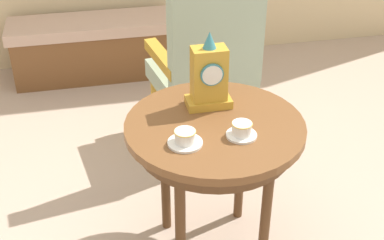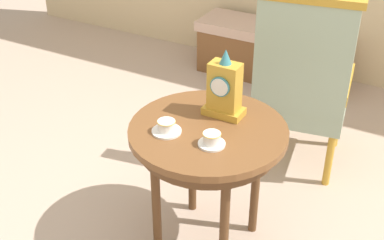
{
  "view_description": "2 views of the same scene",
  "coord_description": "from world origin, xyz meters",
  "px_view_note": "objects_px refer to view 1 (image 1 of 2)",
  "views": [
    {
      "loc": [
        -0.4,
        -1.74,
        1.81
      ],
      "look_at": [
        -0.02,
        -0.01,
        0.72
      ],
      "focal_mm": 48.91,
      "sensor_mm": 36.0,
      "label": 1
    },
    {
      "loc": [
        0.99,
        -1.82,
        1.96
      ],
      "look_at": [
        -0.02,
        0.02,
        0.69
      ],
      "focal_mm": 49.02,
      "sensor_mm": 36.0,
      "label": 2
    }
  ],
  "objects_px": {
    "armchair": "(208,56)",
    "side_table": "(214,139)",
    "teacup_left": "(185,138)",
    "mantel_clock": "(209,77)",
    "teacup_right": "(242,130)",
    "window_bench": "(93,48)"
  },
  "relations": [
    {
      "from": "armchair",
      "to": "side_table",
      "type": "bearing_deg",
      "value": -101.87
    },
    {
      "from": "teacup_left",
      "to": "armchair",
      "type": "bearing_deg",
      "value": 71.38
    },
    {
      "from": "teacup_right",
      "to": "mantel_clock",
      "type": "xyz_separation_m",
      "value": [
        -0.07,
        0.26,
        0.11
      ]
    },
    {
      "from": "side_table",
      "to": "teacup_right",
      "type": "height_order",
      "value": "teacup_right"
    },
    {
      "from": "teacup_left",
      "to": "window_bench",
      "type": "bearing_deg",
      "value": 97.7
    },
    {
      "from": "teacup_left",
      "to": "teacup_right",
      "type": "relative_size",
      "value": 1.12
    },
    {
      "from": "teacup_left",
      "to": "window_bench",
      "type": "xyz_separation_m",
      "value": [
        -0.28,
        2.07,
        -0.49
      ]
    },
    {
      "from": "window_bench",
      "to": "teacup_right",
      "type": "bearing_deg",
      "value": -76.26
    },
    {
      "from": "side_table",
      "to": "teacup_left",
      "type": "xyz_separation_m",
      "value": [
        -0.15,
        -0.12,
        0.1
      ]
    },
    {
      "from": "teacup_right",
      "to": "mantel_clock",
      "type": "distance_m",
      "value": 0.29
    },
    {
      "from": "side_table",
      "to": "teacup_right",
      "type": "distance_m",
      "value": 0.18
    },
    {
      "from": "armchair",
      "to": "window_bench",
      "type": "bearing_deg",
      "value": 118.67
    },
    {
      "from": "side_table",
      "to": "window_bench",
      "type": "xyz_separation_m",
      "value": [
        -0.43,
        1.95,
        -0.39
      ]
    },
    {
      "from": "mantel_clock",
      "to": "window_bench",
      "type": "height_order",
      "value": "mantel_clock"
    },
    {
      "from": "mantel_clock",
      "to": "armchair",
      "type": "distance_m",
      "value": 0.76
    },
    {
      "from": "mantel_clock",
      "to": "side_table",
      "type": "bearing_deg",
      "value": -93.41
    },
    {
      "from": "teacup_left",
      "to": "mantel_clock",
      "type": "distance_m",
      "value": 0.33
    },
    {
      "from": "armchair",
      "to": "window_bench",
      "type": "xyz_separation_m",
      "value": [
        -0.61,
        1.11,
        -0.37
      ]
    },
    {
      "from": "teacup_left",
      "to": "side_table",
      "type": "bearing_deg",
      "value": 39.78
    },
    {
      "from": "armchair",
      "to": "teacup_right",
      "type": "bearing_deg",
      "value": -95.97
    },
    {
      "from": "armchair",
      "to": "mantel_clock",
      "type": "bearing_deg",
      "value": -103.53
    },
    {
      "from": "teacup_right",
      "to": "window_bench",
      "type": "bearing_deg",
      "value": 103.74
    }
  ]
}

